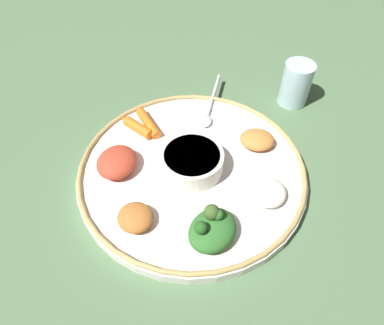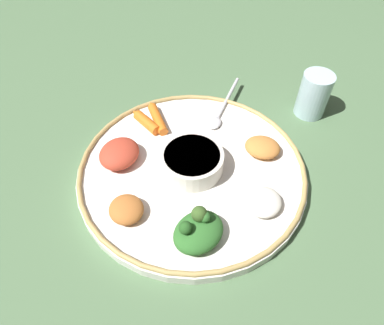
{
  "view_description": "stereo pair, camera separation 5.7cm",
  "coord_description": "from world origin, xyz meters",
  "views": [
    {
      "loc": [
        -0.26,
        -0.27,
        0.47
      ],
      "look_at": [
        0.0,
        0.0,
        0.03
      ],
      "focal_mm": 32.45,
      "sensor_mm": 36.0,
      "label": 1
    },
    {
      "loc": [
        -0.21,
        -0.31,
        0.47
      ],
      "look_at": [
        0.0,
        0.0,
        0.03
      ],
      "focal_mm": 32.45,
      "sensor_mm": 36.0,
      "label": 2
    }
  ],
  "objects": [
    {
      "name": "spoon",
      "position": [
        0.13,
        0.09,
        0.02
      ],
      "size": [
        0.15,
        0.1,
        0.01
      ],
      "color": "silver",
      "rests_on": "platter"
    },
    {
      "name": "carrot_near_spoon",
      "position": [
        0.01,
        0.14,
        0.03
      ],
      "size": [
        0.04,
        0.09,
        0.02
      ],
      "color": "orange",
      "rests_on": "platter"
    },
    {
      "name": "mound_squash",
      "position": [
        0.12,
        -0.04,
        0.03
      ],
      "size": [
        0.08,
        0.08,
        0.03
      ],
      "primitive_type": "ellipsoid",
      "rotation": [
        0.0,
        0.0,
        5.41
      ],
      "color": "#C67A38",
      "rests_on": "platter"
    },
    {
      "name": "platter",
      "position": [
        0.0,
        0.0,
        0.01
      ],
      "size": [
        0.39,
        0.39,
        0.02
      ],
      "primitive_type": "cylinder",
      "color": "white",
      "rests_on": "ground_plane"
    },
    {
      "name": "greens_pile",
      "position": [
        -0.07,
        -0.11,
        0.04
      ],
      "size": [
        0.09,
        0.07,
        0.05
      ],
      "color": "#2D6628",
      "rests_on": "platter"
    },
    {
      "name": "mound_berbere_red",
      "position": [
        -0.09,
        0.09,
        0.03
      ],
      "size": [
        0.1,
        0.09,
        0.03
      ],
      "primitive_type": "ellipsoid",
      "rotation": [
        0.0,
        0.0,
        3.65
      ],
      "color": "#B73D28",
      "rests_on": "platter"
    },
    {
      "name": "platter_rim",
      "position": [
        0.0,
        0.0,
        0.02
      ],
      "size": [
        0.38,
        0.38,
        0.01
      ],
      "primitive_type": "torus",
      "color": "tan",
      "rests_on": "platter"
    },
    {
      "name": "carrot_outer",
      "position": [
        -0.01,
        0.14,
        0.03
      ],
      "size": [
        0.03,
        0.08,
        0.02
      ],
      "color": "orange",
      "rests_on": "platter"
    },
    {
      "name": "mound_chickpea",
      "position": [
        -0.13,
        -0.02,
        0.03
      ],
      "size": [
        0.05,
        0.05,
        0.02
      ],
      "primitive_type": "ellipsoid",
      "rotation": [
        0.0,
        0.0,
        1.57
      ],
      "color": "#B2662D",
      "rests_on": "platter"
    },
    {
      "name": "mound_rice_white",
      "position": [
        0.05,
        -0.12,
        0.03
      ],
      "size": [
        0.07,
        0.07,
        0.02
      ],
      "primitive_type": "ellipsoid",
      "rotation": [
        0.0,
        0.0,
        0.36
      ],
      "color": "silver",
      "rests_on": "platter"
    },
    {
      "name": "drinking_glass",
      "position": [
        0.29,
        -0.0,
        0.04
      ],
      "size": [
        0.06,
        0.06,
        0.09
      ],
      "color": "silver",
      "rests_on": "ground_plane"
    },
    {
      "name": "ground_plane",
      "position": [
        0.0,
        0.0,
        0.0
      ],
      "size": [
        2.4,
        2.4,
        0.0
      ],
      "primitive_type": "plane",
      "color": "#4C6B47"
    },
    {
      "name": "center_bowl",
      "position": [
        0.0,
        0.0,
        0.04
      ],
      "size": [
        0.1,
        0.1,
        0.04
      ],
      "color": "silver",
      "rests_on": "platter"
    }
  ]
}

